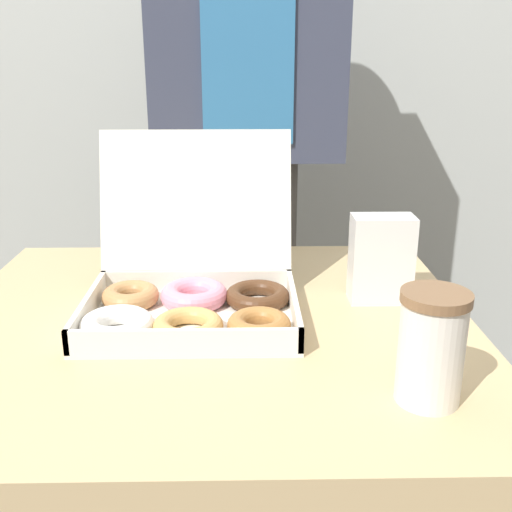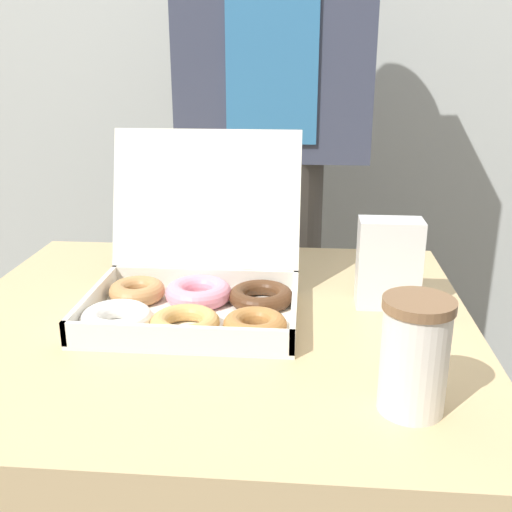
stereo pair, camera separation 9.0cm
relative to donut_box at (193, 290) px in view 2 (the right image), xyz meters
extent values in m
cube|color=#B2B7B2|center=(0.03, 1.06, 0.50)|extent=(10.00, 0.05, 2.60)
cube|color=white|center=(0.00, -0.02, -0.04)|extent=(0.33, 0.24, 0.01)
cube|color=white|center=(-0.16, -0.02, -0.01)|extent=(0.01, 0.24, 0.04)
cube|color=white|center=(0.16, -0.02, -0.01)|extent=(0.01, 0.24, 0.04)
cube|color=white|center=(0.00, -0.14, -0.01)|extent=(0.33, 0.01, 0.04)
cube|color=white|center=(0.00, 0.09, -0.01)|extent=(0.33, 0.01, 0.04)
cube|color=white|center=(0.00, 0.13, 0.12)|extent=(0.33, 0.07, 0.23)
torus|color=white|center=(-0.10, -0.08, -0.02)|extent=(0.15, 0.15, 0.03)
torus|color=#B27F4C|center=(-0.10, 0.03, -0.02)|extent=(0.10, 0.10, 0.03)
torus|color=tan|center=(0.00, -0.08, -0.02)|extent=(0.14, 0.14, 0.03)
torus|color=pink|center=(0.00, 0.03, -0.02)|extent=(0.15, 0.15, 0.03)
torus|color=#A87038|center=(0.11, -0.08, -0.02)|extent=(0.11, 0.11, 0.03)
torus|color=#4C2D19|center=(0.11, 0.03, -0.02)|extent=(0.12, 0.12, 0.03)
cylinder|color=silver|center=(0.30, -0.25, 0.02)|extent=(0.08, 0.08, 0.13)
cylinder|color=brown|center=(0.30, -0.25, 0.09)|extent=(0.08, 0.08, 0.01)
cube|color=silver|center=(0.31, 0.06, 0.03)|extent=(0.10, 0.06, 0.15)
cylinder|color=#4C4742|center=(0.09, 0.56, -0.34)|extent=(0.24, 0.24, 0.93)
cube|color=#383D51|center=(0.09, 0.56, 0.41)|extent=(0.44, 0.20, 0.57)
cube|color=teal|center=(0.09, 0.46, 0.35)|extent=(0.20, 0.01, 0.37)
camera|label=1|loc=(0.09, -0.88, 0.35)|focal=42.00mm
camera|label=2|loc=(0.18, -0.87, 0.35)|focal=42.00mm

